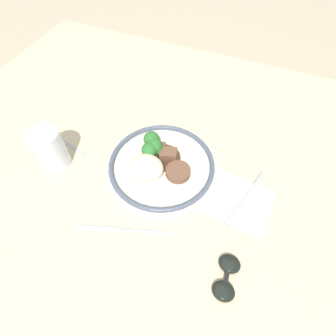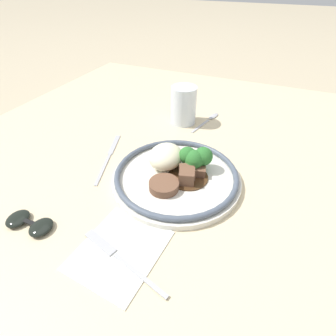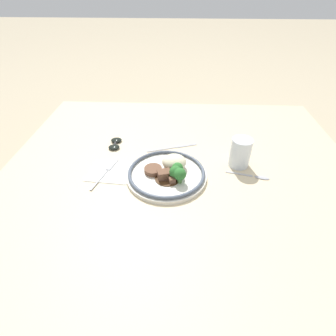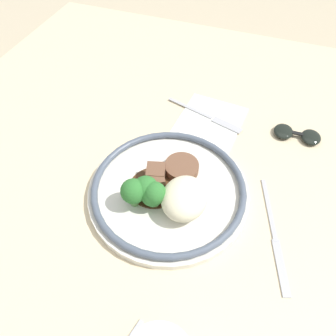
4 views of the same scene
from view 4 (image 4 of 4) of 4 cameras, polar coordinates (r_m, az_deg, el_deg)
The scene contains 7 objects.
ground_plane at distance 0.59m, azimuth 1.90°, elevation -11.48°, with size 8.00×8.00×0.00m, color tan.
dining_table at distance 0.57m, azimuth 1.96°, elevation -10.41°, with size 1.28×1.18×0.05m.
napkin at distance 0.70m, azimuth 7.23°, elevation 7.93°, with size 0.16×0.14×0.00m.
plate at distance 0.56m, azimuth -0.02°, elevation -3.87°, with size 0.28×0.28×0.07m.
fork at distance 0.71m, azimuth 7.48°, elevation 8.68°, with size 0.06×0.18×0.00m.
knife at distance 0.56m, azimuth 18.07°, elevation -11.21°, with size 0.20×0.08×0.00m.
sunglasses at distance 0.71m, azimuth 21.56°, elevation 5.49°, with size 0.05×0.09×0.01m.
Camera 4 is at (0.26, 0.08, 0.52)m, focal length 35.00 mm.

